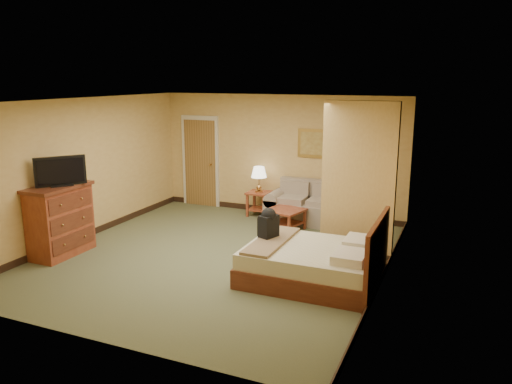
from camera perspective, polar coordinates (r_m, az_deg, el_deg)
The scene contains 17 objects.
floor at distance 8.53m, azimuth -4.50°, elevation -7.36°, with size 6.00×6.00×0.00m, color #54593A.
ceiling at distance 8.00m, azimuth -4.83°, elevation 10.37°, with size 6.00×6.00×0.00m, color white.
back_wall at distance 10.87m, azimuth 2.72°, elevation 4.22°, with size 5.50×0.02×2.60m, color tan.
left_wall at distance 9.74m, azimuth -19.16°, elevation 2.46°, with size 0.02×6.00×2.60m, color tan.
right_wall at distance 7.33m, azimuth 14.75°, elevation -0.55°, with size 0.02×6.00×2.60m, color tan.
partition at distance 8.32m, azimuth 11.64°, elevation 1.21°, with size 1.20×0.15×2.60m, color tan.
door at distance 11.69m, azimuth -6.36°, elevation 3.45°, with size 0.94×0.16×2.10m.
baseboard at distance 11.12m, azimuth 2.64°, elevation -2.12°, with size 5.50×0.02×0.12m, color black.
loveseat at distance 10.43m, azimuth 6.01°, elevation -1.95°, with size 1.71×0.79×0.87m.
side_table at distance 10.86m, azimuth 0.34°, elevation -0.90°, with size 0.48×0.48×0.53m.
table_lamp at distance 10.73m, azimuth 0.34°, elevation 2.21°, with size 0.34×0.34×0.55m.
coffee_table at distance 9.85m, azimuth 3.34°, elevation -2.66°, with size 0.80×0.80×0.42m.
wall_picture at distance 10.55m, azimuth 6.83°, elevation 5.52°, with size 0.78×0.04×0.61m.
dresser at distance 9.04m, azimuth -21.47°, elevation -3.00°, with size 0.59×1.13×1.21m.
tv at distance 8.79m, azimuth -21.45°, elevation 2.13°, with size 0.54×0.68×0.49m.
bed at distance 7.49m, azimuth 6.80°, elevation -8.03°, with size 1.95×1.63×1.05m.
backpack at distance 7.66m, azimuth 1.46°, elevation -3.55°, with size 0.28×0.34×0.50m.
Camera 1 is at (3.74, -7.07, 2.97)m, focal length 35.00 mm.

